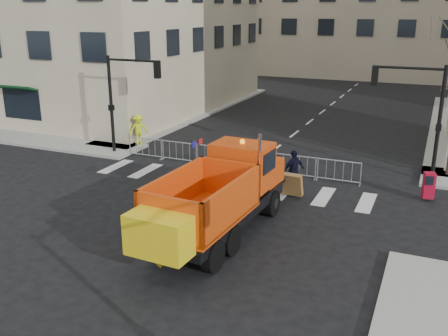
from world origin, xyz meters
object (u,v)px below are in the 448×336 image
at_px(cop_a, 250,159).
at_px(cop_c, 294,170).
at_px(cop_b, 255,169).
at_px(worker, 139,129).
at_px(plow_truck, 218,195).
at_px(newspaper_box, 429,185).

bearing_deg(cop_a, cop_c, 149.14).
distance_m(cop_a, cop_b, 1.20).
bearing_deg(worker, plow_truck, -83.25).
relative_size(cop_b, worker, 1.02).
height_order(worker, newspaper_box, worker).
bearing_deg(newspaper_box, worker, 155.76).
xyz_separation_m(plow_truck, newspaper_box, (6.67, 6.71, -0.89)).
bearing_deg(cop_b, plow_truck, 104.83).
bearing_deg(newspaper_box, cop_c, 174.41).
relative_size(plow_truck, cop_a, 4.70).
distance_m(plow_truck, cop_c, 5.92).
height_order(plow_truck, cop_a, plow_truck).
xyz_separation_m(plow_truck, cop_c, (1.10, 5.78, -0.67)).
bearing_deg(cop_c, newspaper_box, 136.34).
relative_size(plow_truck, cop_c, 5.09).
distance_m(plow_truck, cop_a, 6.48).
xyz_separation_m(cop_c, worker, (-10.34, 3.50, 0.12)).
height_order(cop_b, worker, worker).
xyz_separation_m(plow_truck, cop_a, (-1.20, 6.34, -0.60)).
bearing_deg(plow_truck, newspaper_box, -41.71).
bearing_deg(plow_truck, cop_c, -7.64).
relative_size(plow_truck, newspaper_box, 8.49).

